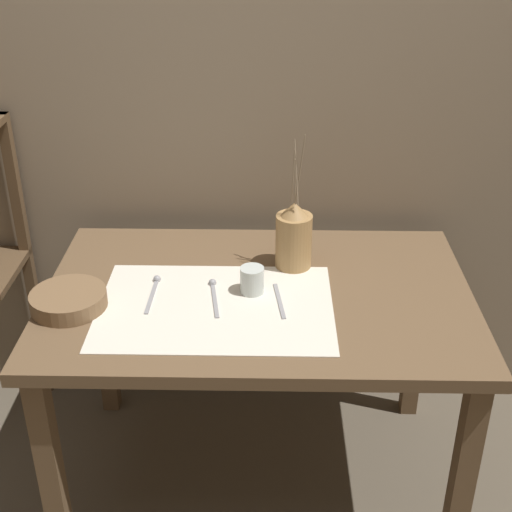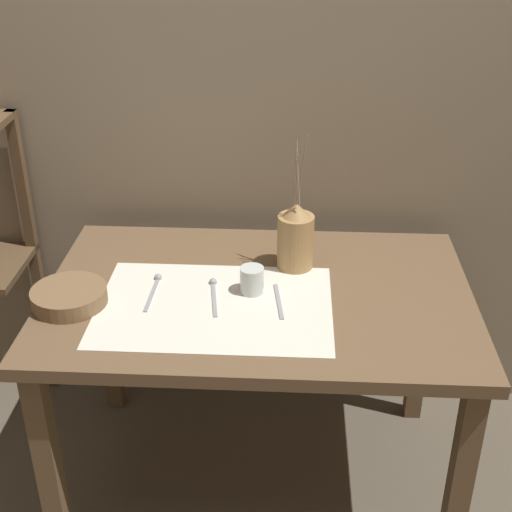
% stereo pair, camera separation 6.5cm
% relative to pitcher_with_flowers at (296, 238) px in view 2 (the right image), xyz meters
% --- Properties ---
extents(ground_plane, '(12.00, 12.00, 0.00)m').
position_rel_pitcher_with_flowers_xyz_m(ground_plane, '(-0.11, -0.16, -0.85)').
color(ground_plane, brown).
extents(stone_wall_back, '(7.00, 0.06, 2.40)m').
position_rel_pitcher_with_flowers_xyz_m(stone_wall_back, '(-0.11, 0.37, 0.35)').
color(stone_wall_back, gray).
rests_on(stone_wall_back, ground_plane).
extents(wooden_table, '(1.28, 0.84, 0.75)m').
position_rel_pitcher_with_flowers_xyz_m(wooden_table, '(-0.11, -0.16, -0.20)').
color(wooden_table, brown).
rests_on(wooden_table, ground_plane).
extents(linen_cloth, '(0.68, 0.48, 0.00)m').
position_rel_pitcher_with_flowers_xyz_m(linen_cloth, '(-0.23, -0.25, -0.10)').
color(linen_cloth, silver).
rests_on(linen_cloth, wooden_table).
extents(pitcher_with_flowers, '(0.11, 0.11, 0.44)m').
position_rel_pitcher_with_flowers_xyz_m(pitcher_with_flowers, '(0.00, 0.00, 0.00)').
color(pitcher_with_flowers, '#A87F4C').
rests_on(pitcher_with_flowers, wooden_table).
extents(wooden_bowl, '(0.22, 0.22, 0.05)m').
position_rel_pitcher_with_flowers_xyz_m(wooden_bowl, '(-0.65, -0.26, -0.08)').
color(wooden_bowl, brown).
rests_on(wooden_bowl, wooden_table).
extents(glass_tumbler_near, '(0.07, 0.07, 0.08)m').
position_rel_pitcher_with_flowers_xyz_m(glass_tumbler_near, '(-0.13, -0.17, -0.06)').
color(glass_tumbler_near, silver).
rests_on(glass_tumbler_near, wooden_table).
extents(spoon_inner, '(0.02, 0.20, 0.02)m').
position_rel_pitcher_with_flowers_xyz_m(spoon_inner, '(-0.42, -0.14, -0.10)').
color(spoon_inner, '#939399').
rests_on(spoon_inner, wooden_table).
extents(spoon_outer, '(0.05, 0.20, 0.02)m').
position_rel_pitcher_with_flowers_xyz_m(spoon_outer, '(-0.24, -0.16, -0.10)').
color(spoon_outer, '#939399').
rests_on(spoon_outer, wooden_table).
extents(fork_inner, '(0.04, 0.19, 0.00)m').
position_rel_pitcher_with_flowers_xyz_m(fork_inner, '(-0.05, -0.22, -0.10)').
color(fork_inner, '#939399').
rests_on(fork_inner, wooden_table).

